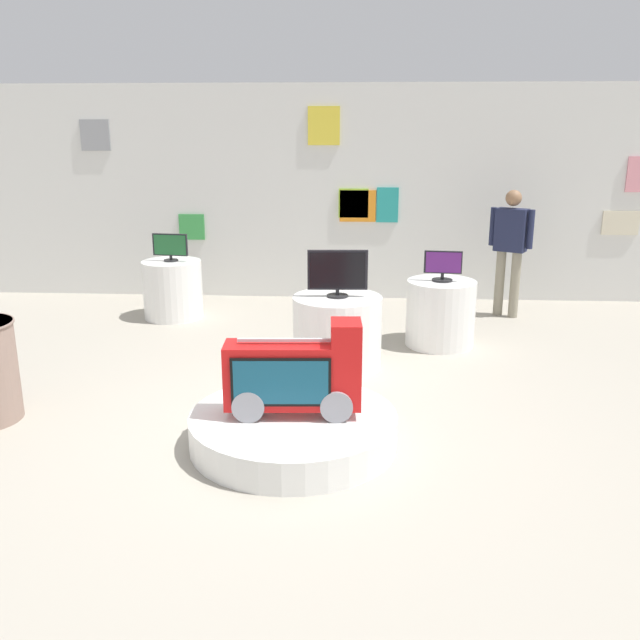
{
  "coord_description": "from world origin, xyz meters",
  "views": [
    {
      "loc": [
        0.63,
        -5.08,
        2.37
      ],
      "look_at": [
        0.29,
        0.59,
        0.75
      ],
      "focal_mm": 38.19,
      "sensor_mm": 36.0,
      "label": 1
    }
  ],
  "objects_px": {
    "display_pedestal_center_rear": "(173,289)",
    "display_pedestal_right_rear": "(337,332)",
    "novelty_firetruck_tv": "(295,378)",
    "tv_on_right_rear": "(338,272)",
    "tv_on_left_rear": "(443,266)",
    "shopper_browsing_near_truck": "(510,244)",
    "tv_on_center_rear": "(170,246)",
    "main_display_pedestal": "(293,429)",
    "display_pedestal_left_rear": "(440,313)"
  },
  "relations": [
    {
      "from": "tv_on_center_rear",
      "to": "tv_on_left_rear",
      "type": "bearing_deg",
      "value": -16.12
    },
    {
      "from": "main_display_pedestal",
      "to": "display_pedestal_center_rear",
      "type": "xyz_separation_m",
      "value": [
        -1.9,
        3.54,
        0.24
      ]
    },
    {
      "from": "display_pedestal_left_rear",
      "to": "main_display_pedestal",
      "type": "bearing_deg",
      "value": -118.32
    },
    {
      "from": "tv_on_left_rear",
      "to": "shopper_browsing_near_truck",
      "type": "height_order",
      "value": "shopper_browsing_near_truck"
    },
    {
      "from": "display_pedestal_right_rear",
      "to": "novelty_firetruck_tv",
      "type": "bearing_deg",
      "value": -97.95
    },
    {
      "from": "tv_on_right_rear",
      "to": "display_pedestal_right_rear",
      "type": "bearing_deg",
      "value": 86.73
    },
    {
      "from": "tv_on_center_rear",
      "to": "shopper_browsing_near_truck",
      "type": "height_order",
      "value": "shopper_browsing_near_truck"
    },
    {
      "from": "tv_on_left_rear",
      "to": "display_pedestal_left_rear",
      "type": "bearing_deg",
      "value": 95.3
    },
    {
      "from": "main_display_pedestal",
      "to": "display_pedestal_left_rear",
      "type": "xyz_separation_m",
      "value": [
        1.4,
        2.59,
        0.24
      ]
    },
    {
      "from": "tv_on_left_rear",
      "to": "tv_on_center_rear",
      "type": "relative_size",
      "value": 0.91
    },
    {
      "from": "display_pedestal_center_rear",
      "to": "main_display_pedestal",
      "type": "bearing_deg",
      "value": -61.81
    },
    {
      "from": "tv_on_left_rear",
      "to": "tv_on_center_rear",
      "type": "distance_m",
      "value": 3.43
    },
    {
      "from": "tv_on_center_rear",
      "to": "display_pedestal_right_rear",
      "type": "distance_m",
      "value": 2.84
    },
    {
      "from": "tv_on_left_rear",
      "to": "display_pedestal_right_rear",
      "type": "bearing_deg",
      "value": -144.86
    },
    {
      "from": "main_display_pedestal",
      "to": "tv_on_right_rear",
      "type": "relative_size",
      "value": 2.68
    },
    {
      "from": "shopper_browsing_near_truck",
      "to": "novelty_firetruck_tv",
      "type": "bearing_deg",
      "value": -121.37
    },
    {
      "from": "tv_on_right_rear",
      "to": "tv_on_center_rear",
      "type": "bearing_deg",
      "value": 141.11
    },
    {
      "from": "tv_on_left_rear",
      "to": "display_pedestal_center_rear",
      "type": "distance_m",
      "value": 3.47
    },
    {
      "from": "shopper_browsing_near_truck",
      "to": "tv_on_right_rear",
      "type": "bearing_deg",
      "value": -135.43
    },
    {
      "from": "display_pedestal_center_rear",
      "to": "tv_on_center_rear",
      "type": "xyz_separation_m",
      "value": [
        0.0,
        -0.0,
        0.56
      ]
    },
    {
      "from": "main_display_pedestal",
      "to": "tv_on_left_rear",
      "type": "bearing_deg",
      "value": 61.64
    },
    {
      "from": "display_pedestal_right_rear",
      "to": "main_display_pedestal",
      "type": "bearing_deg",
      "value": -98.56
    },
    {
      "from": "tv_on_right_rear",
      "to": "novelty_firetruck_tv",
      "type": "bearing_deg",
      "value": -97.96
    },
    {
      "from": "tv_on_left_rear",
      "to": "shopper_browsing_near_truck",
      "type": "relative_size",
      "value": 0.26
    },
    {
      "from": "display_pedestal_right_rear",
      "to": "shopper_browsing_near_truck",
      "type": "height_order",
      "value": "shopper_browsing_near_truck"
    },
    {
      "from": "display_pedestal_left_rear",
      "to": "display_pedestal_right_rear",
      "type": "bearing_deg",
      "value": -144.73
    },
    {
      "from": "display_pedestal_left_rear",
      "to": "tv_on_center_rear",
      "type": "relative_size",
      "value": 1.69
    },
    {
      "from": "display_pedestal_center_rear",
      "to": "display_pedestal_right_rear",
      "type": "bearing_deg",
      "value": -38.88
    },
    {
      "from": "novelty_firetruck_tv",
      "to": "tv_on_right_rear",
      "type": "xyz_separation_m",
      "value": [
        0.25,
        1.79,
        0.44
      ]
    },
    {
      "from": "display_pedestal_right_rear",
      "to": "display_pedestal_center_rear",
      "type": "bearing_deg",
      "value": 141.12
    },
    {
      "from": "novelty_firetruck_tv",
      "to": "tv_on_left_rear",
      "type": "relative_size",
      "value": 2.52
    },
    {
      "from": "display_pedestal_center_rear",
      "to": "shopper_browsing_near_truck",
      "type": "relative_size",
      "value": 0.46
    },
    {
      "from": "display_pedestal_center_rear",
      "to": "display_pedestal_right_rear",
      "type": "distance_m",
      "value": 2.79
    },
    {
      "from": "tv_on_right_rear",
      "to": "shopper_browsing_near_truck",
      "type": "xyz_separation_m",
      "value": [
        2.11,
        2.08,
        -0.04
      ]
    },
    {
      "from": "novelty_firetruck_tv",
      "to": "display_pedestal_right_rear",
      "type": "height_order",
      "value": "novelty_firetruck_tv"
    },
    {
      "from": "display_pedestal_left_rear",
      "to": "shopper_browsing_near_truck",
      "type": "relative_size",
      "value": 0.47
    },
    {
      "from": "display_pedestal_center_rear",
      "to": "tv_on_center_rear",
      "type": "bearing_deg",
      "value": -83.23
    },
    {
      "from": "main_display_pedestal",
      "to": "display_pedestal_left_rear",
      "type": "bearing_deg",
      "value": 61.68
    },
    {
      "from": "main_display_pedestal",
      "to": "tv_on_right_rear",
      "type": "distance_m",
      "value": 2.01
    },
    {
      "from": "display_pedestal_right_rear",
      "to": "tv_on_left_rear",
      "type": "bearing_deg",
      "value": 35.14
    },
    {
      "from": "tv_on_left_rear",
      "to": "display_pedestal_right_rear",
      "type": "distance_m",
      "value": 1.48
    },
    {
      "from": "tv_on_left_rear",
      "to": "main_display_pedestal",
      "type": "bearing_deg",
      "value": -118.36
    },
    {
      "from": "display_pedestal_right_rear",
      "to": "tv_on_right_rear",
      "type": "bearing_deg",
      "value": -93.27
    },
    {
      "from": "novelty_firetruck_tv",
      "to": "shopper_browsing_near_truck",
      "type": "xyz_separation_m",
      "value": [
        2.36,
        3.87,
        0.4
      ]
    },
    {
      "from": "display_pedestal_center_rear",
      "to": "shopper_browsing_near_truck",
      "type": "xyz_separation_m",
      "value": [
        4.28,
        0.33,
        0.58
      ]
    },
    {
      "from": "novelty_firetruck_tv",
      "to": "shopper_browsing_near_truck",
      "type": "relative_size",
      "value": 0.64
    },
    {
      "from": "novelty_firetruck_tv",
      "to": "shopper_browsing_near_truck",
      "type": "bearing_deg",
      "value": 58.63
    },
    {
      "from": "tv_on_left_rear",
      "to": "shopper_browsing_near_truck",
      "type": "xyz_separation_m",
      "value": [
        0.99,
        1.28,
        0.04
      ]
    },
    {
      "from": "main_display_pedestal",
      "to": "display_pedestal_right_rear",
      "type": "height_order",
      "value": "display_pedestal_right_rear"
    },
    {
      "from": "tv_on_left_rear",
      "to": "shopper_browsing_near_truck",
      "type": "distance_m",
      "value": 1.62
    }
  ]
}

